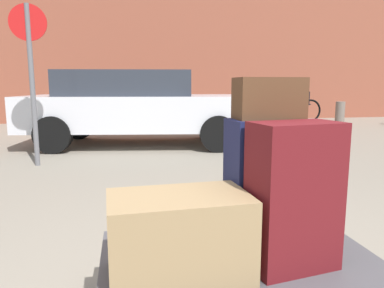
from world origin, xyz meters
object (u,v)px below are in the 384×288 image
at_px(duffel_bag_tan_rear_left, 179,236).
at_px(duffel_bag_brown_topmost_pile, 269,98).
at_px(no_parking_sign, 31,67).
at_px(parked_car, 137,106).
at_px(bicycle_leaning, 296,111).
at_px(suitcase_navy_front_right, 266,184).
at_px(suitcase_maroon_center, 294,196).
at_px(bollard_kerb_far, 340,114).
at_px(luggage_cart, 237,267).
at_px(bollard_kerb_near, 249,116).
at_px(bollard_kerb_mid, 296,115).

bearing_deg(duffel_bag_tan_rear_left, duffel_bag_brown_topmost_pile, 21.05).
bearing_deg(duffel_bag_tan_rear_left, no_parking_sign, 107.31).
bearing_deg(parked_car, bicycle_leaning, 33.99).
height_order(suitcase_navy_front_right, duffel_bag_tan_rear_left, suitcase_navy_front_right).
distance_m(suitcase_maroon_center, bollard_kerb_far, 9.22).
height_order(luggage_cart, duffel_bag_tan_rear_left, duffel_bag_tan_rear_left).
xyz_separation_m(luggage_cart, bollard_kerb_near, (2.72, 7.47, 0.08)).
distance_m(suitcase_navy_front_right, no_parking_sign, 4.33).
distance_m(duffel_bag_tan_rear_left, duffel_bag_brown_topmost_pile, 0.77).
relative_size(bicycle_leaning, no_parking_sign, 0.78).
distance_m(duffel_bag_tan_rear_left, bollard_kerb_far, 9.49).
xyz_separation_m(luggage_cart, parked_car, (-0.27, 5.49, 0.49)).
bearing_deg(duffel_bag_tan_rear_left, bollard_kerb_far, 50.41).
bearing_deg(suitcase_navy_front_right, bollard_kerb_mid, 57.73).
distance_m(bollard_kerb_mid, no_parking_sign, 6.93).
xyz_separation_m(suitcase_maroon_center, bollard_kerb_near, (2.52, 7.63, -0.31)).
xyz_separation_m(parked_car, bollard_kerb_mid, (4.31, 1.98, -0.41)).
xyz_separation_m(suitcase_maroon_center, bicycle_leaning, (4.54, 9.03, -0.30)).
xyz_separation_m(bollard_kerb_far, no_parking_sign, (-7.15, -3.60, 1.05)).
relative_size(luggage_cart, bollard_kerb_near, 1.85).
xyz_separation_m(duffel_bag_tan_rear_left, duffel_bag_brown_topmost_pile, (0.47, 0.21, 0.57)).
bearing_deg(bollard_kerb_near, no_parking_sign, -141.37).
bearing_deg(bicycle_leaning, duffel_bag_tan_rear_left, -119.28).
relative_size(luggage_cart, duffel_bag_tan_rear_left, 2.21).
height_order(parked_car, no_parking_sign, no_parking_sign).
bearing_deg(no_parking_sign, parked_car, 46.95).
xyz_separation_m(luggage_cart, suitcase_navy_front_right, (0.16, 0.07, 0.39)).
bearing_deg(parked_car, bollard_kerb_near, 33.50).
bearing_deg(bollard_kerb_mid, suitcase_navy_front_right, -117.66).
height_order(luggage_cart, suitcase_navy_front_right, suitcase_navy_front_right).
bearing_deg(bollard_kerb_near, duffel_bag_brown_topmost_pile, -109.07).
distance_m(luggage_cart, suitcase_navy_front_right, 0.43).
bearing_deg(bollard_kerb_near, parked_car, -146.50).
distance_m(duffel_bag_brown_topmost_pile, bollard_kerb_mid, 8.39).
height_order(bicycle_leaning, no_parking_sign, no_parking_sign).
xyz_separation_m(luggage_cart, bicycle_leaning, (4.75, 8.87, 0.10)).
bearing_deg(duffel_bag_brown_topmost_pile, bollard_kerb_near, 71.47).
relative_size(suitcase_maroon_center, duffel_bag_brown_topmost_pile, 2.04).
bearing_deg(suitcase_navy_front_right, duffel_bag_brown_topmost_pile, 0.00).
height_order(luggage_cart, bicycle_leaning, bicycle_leaning).
bearing_deg(luggage_cart, parked_car, 92.84).
relative_size(duffel_bag_brown_topmost_pile, bollard_kerb_near, 0.45).
bearing_deg(no_parking_sign, suitcase_navy_front_right, -62.89).
distance_m(bicycle_leaning, bollard_kerb_near, 2.46).
bearing_deg(duffel_bag_brown_topmost_pile, duffel_bag_tan_rear_left, -155.51).
xyz_separation_m(suitcase_navy_front_right, duffel_bag_brown_topmost_pile, (0.00, 0.00, 0.42)).
xyz_separation_m(duffel_bag_tan_rear_left, bicycle_leaning, (5.05, 9.01, -0.15)).
bearing_deg(bollard_kerb_near, bicycle_leaning, 34.69).
relative_size(suitcase_maroon_center, bollard_kerb_mid, 0.92).
bearing_deg(suitcase_navy_front_right, duffel_bag_tan_rear_left, -160.66).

